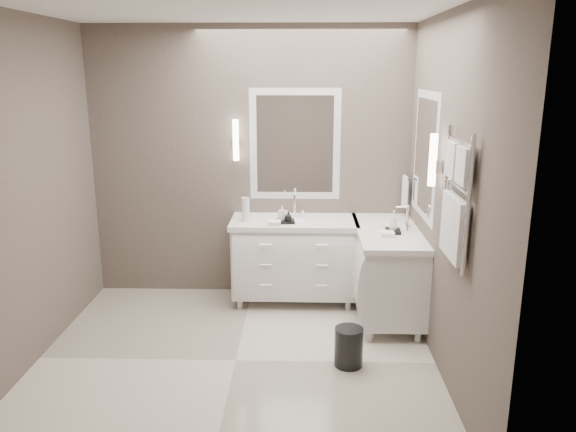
{
  "coord_description": "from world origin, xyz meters",
  "views": [
    {
      "loc": [
        0.53,
        -4.07,
        2.27
      ],
      "look_at": [
        0.4,
        0.7,
        1.02
      ],
      "focal_mm": 35.0,
      "sensor_mm": 36.0,
      "label": 1
    }
  ],
  "objects_px": {
    "vanity_right": "(387,267)",
    "towel_ladder": "(455,205)",
    "waste_bin": "(349,347)",
    "vanity_back": "(294,255)"
  },
  "relations": [
    {
      "from": "vanity_right",
      "to": "towel_ladder",
      "type": "relative_size",
      "value": 1.38
    },
    {
      "from": "vanity_back",
      "to": "vanity_right",
      "type": "relative_size",
      "value": 1.0
    },
    {
      "from": "vanity_right",
      "to": "towel_ladder",
      "type": "distance_m",
      "value": 1.6
    },
    {
      "from": "vanity_right",
      "to": "waste_bin",
      "type": "height_order",
      "value": "vanity_right"
    },
    {
      "from": "waste_bin",
      "to": "vanity_right",
      "type": "bearing_deg",
      "value": 65.84
    },
    {
      "from": "towel_ladder",
      "to": "waste_bin",
      "type": "bearing_deg",
      "value": 151.56
    },
    {
      "from": "vanity_back",
      "to": "waste_bin",
      "type": "xyz_separation_m",
      "value": [
        0.45,
        -1.27,
        -0.33
      ]
    },
    {
      "from": "vanity_back",
      "to": "towel_ladder",
      "type": "relative_size",
      "value": 1.38
    },
    {
      "from": "vanity_back",
      "to": "towel_ladder",
      "type": "xyz_separation_m",
      "value": [
        1.1,
        -1.63,
        0.91
      ]
    },
    {
      "from": "vanity_back",
      "to": "waste_bin",
      "type": "bearing_deg",
      "value": -70.53
    }
  ]
}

